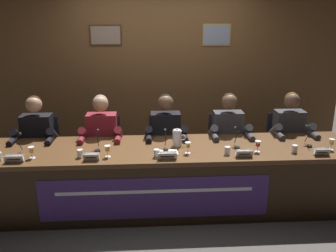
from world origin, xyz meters
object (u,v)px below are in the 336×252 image
object	(u,v)px
conference_table	(168,169)
water_pitcher_central	(177,138)
microphone_center	(166,143)
juice_glass_far_left	(31,150)
microphone_far_right	(309,139)
nameplate_far_left	(14,159)
juice_glass_far_right	(332,142)
chair_far_right	(283,149)
juice_glass_center	(188,146)
nameplate_right	(244,153)
water_cup_far_right	(295,149)
chair_center	(165,151)
microphone_far_left	(19,148)
nameplate_left	(91,157)
microphone_right	(236,141)
panelist_center	(166,136)
juice_glass_right	(258,144)
juice_glass_left	(108,149)
water_cup_center	(157,154)
panelist_left	(102,138)
chair_right	(224,150)
chair_left	(105,153)
nameplate_center	(167,156)
nameplate_far_right	(322,152)
water_cup_left	(80,154)
water_cup_right	(227,151)
panelist_right	(229,135)
panelist_far_right	(291,134)
panelist_far_left	(36,139)
microphone_left	(98,144)
document_stack_center	(168,153)
chair_far_left	(43,154)

from	to	relation	value
conference_table	water_pitcher_central	size ratio (longest dim) A/B	19.99
conference_table	microphone_center	size ratio (longest dim) A/B	19.41
juice_glass_far_left	microphone_far_right	world-z (taller)	microphone_far_right
nameplate_far_left	juice_glass_far_right	xyz separation A→B (m)	(3.33, 0.14, 0.05)
juice_glass_far_left	chair_far_right	world-z (taller)	chair_far_right
nameplate_far_left	microphone_center	bearing A→B (deg)	9.33
juice_glass_center	nameplate_right	bearing A→B (deg)	-13.59
water_cup_far_right	chair_center	bearing A→B (deg)	147.48
chair_center	microphone_center	xyz separation A→B (m)	(-0.03, -0.69, 0.37)
microphone_far_left	nameplate_left	world-z (taller)	microphone_far_left
microphone_right	water_pitcher_central	xyz separation A→B (m)	(-0.65, 0.08, 0.02)
juice_glass_far_left	panelist_center	size ratio (longest dim) A/B	0.10
juice_glass_far_right	juice_glass_right	bearing A→B (deg)	-179.19
juice_glass_left	water_cup_center	distance (m)	0.51
panelist_left	chair_right	xyz separation A→B (m)	(1.56, 0.20, -0.28)
chair_left	nameplate_center	xyz separation A→B (m)	(0.75, -0.96, 0.33)
juice_glass_far_left	juice_glass_left	distance (m)	0.77
microphone_right	nameplate_far_right	world-z (taller)	microphone_right
water_cup_left	water_cup_far_right	xyz separation A→B (m)	(2.26, -0.00, 0.00)
nameplate_center	water_cup_right	bearing A→B (deg)	8.78
conference_table	chair_right	distance (m)	1.08
nameplate_far_left	nameplate_right	xyz separation A→B (m)	(2.33, -0.00, -0.00)
microphone_right	juice_glass_center	bearing A→B (deg)	-165.42
panelist_right	microphone_right	size ratio (longest dim) A/B	5.64
microphone_far_left	nameplate_right	size ratio (longest dim) A/B	1.21
panelist_far_right	chair_left	bearing A→B (deg)	175.14
panelist_left	water_pitcher_central	size ratio (longest dim) A/B	5.80
water_cup_right	nameplate_far_right	bearing A→B (deg)	-5.17
juice_glass_right	microphone_right	distance (m)	0.25
juice_glass_right	panelist_far_right	size ratio (longest dim) A/B	0.10
juice_glass_far_left	nameplate_center	size ratio (longest dim) A/B	0.63
juice_glass_right	chair_right	bearing A→B (deg)	102.00
panelist_left	juice_glass_right	world-z (taller)	panelist_left
microphone_far_left	juice_glass_far_left	bearing A→B (deg)	-34.91
nameplate_left	panelist_right	size ratio (longest dim) A/B	0.13
microphone_far_left	chair_right	xyz separation A→B (m)	(2.36, 0.73, -0.37)
chair_right	chair_far_right	size ratio (longest dim) A/B	1.00
panelist_center	juice_glass_left	bearing A→B (deg)	-134.34
juice_glass_far_left	juice_glass_left	xyz separation A→B (m)	(0.77, -0.01, 0.00)
water_cup_right	juice_glass_center	bearing A→B (deg)	172.42
panelist_far_left	water_cup_left	size ratio (longest dim) A/B	14.34
juice_glass_right	microphone_far_left	bearing A→B (deg)	178.12
chair_right	juice_glass_right	xyz separation A→B (m)	(0.17, -0.81, 0.38)
microphone_center	water_cup_far_right	size ratio (longest dim) A/B	2.54
chair_left	water_cup_left	size ratio (longest dim) A/B	10.48
microphone_left	nameplate_left	bearing A→B (deg)	-96.08
juice_glass_center	juice_glass_left	bearing A→B (deg)	-176.68
microphone_left	document_stack_center	bearing A→B (deg)	-9.46
chair_far_left	panelist_far_left	world-z (taller)	panelist_far_left
water_cup_center	juice_glass_far_right	xyz separation A→B (m)	(1.90, 0.09, 0.05)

